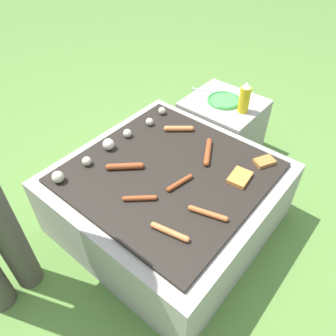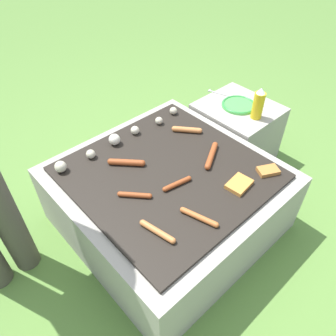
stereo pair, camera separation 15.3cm
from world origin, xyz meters
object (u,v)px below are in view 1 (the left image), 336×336
(sausage_front_center, at_px, (125,166))
(fork_utensil, at_px, (205,91))
(plate_colorful, at_px, (224,100))
(condiment_bottle, at_px, (245,98))

(sausage_front_center, relative_size, fork_utensil, 0.75)
(plate_colorful, xyz_separation_m, condiment_bottle, (-0.02, -0.14, 0.08))
(sausage_front_center, height_order, fork_utensil, sausage_front_center)
(sausage_front_center, xyz_separation_m, fork_utensil, (0.84, 0.13, -0.01))
(condiment_bottle, bearing_deg, fork_utensil, 80.53)
(sausage_front_center, xyz_separation_m, condiment_bottle, (0.79, -0.18, 0.07))
(plate_colorful, bearing_deg, fork_utensil, 80.27)
(condiment_bottle, xyz_separation_m, fork_utensil, (0.05, 0.30, -0.08))
(plate_colorful, distance_m, condiment_bottle, 0.16)
(sausage_front_center, relative_size, plate_colorful, 0.70)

